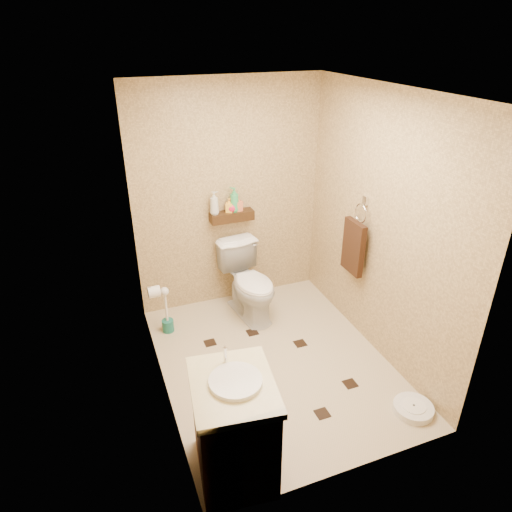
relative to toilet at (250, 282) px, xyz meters
name	(u,v)px	position (x,y,z in m)	size (l,w,h in m)	color
ground	(274,362)	(-0.07, -0.83, -0.39)	(2.50, 2.50, 0.00)	#BFA98C
wall_back	(229,197)	(-0.07, 0.42, 0.81)	(2.00, 0.04, 2.40)	tan
wall_front	(361,333)	(-0.07, -2.08, 0.81)	(2.00, 0.04, 2.40)	tan
wall_left	(153,267)	(-1.07, -0.83, 0.81)	(0.04, 2.50, 2.40)	tan
wall_right	(381,229)	(0.93, -0.83, 0.81)	(0.04, 2.50, 2.40)	tan
ceiling	(280,90)	(-0.07, -0.83, 2.01)	(2.00, 2.50, 0.02)	white
wall_shelf	(232,216)	(-0.07, 0.34, 0.63)	(0.46, 0.14, 0.10)	#321F0D
floor_accents	(280,365)	(-0.04, -0.89, -0.39)	(1.10, 1.33, 0.01)	black
toilet	(250,282)	(0.00, 0.00, 0.00)	(0.44, 0.77, 0.78)	white
vanity	(234,427)	(-0.77, -1.78, 0.02)	(0.61, 0.71, 0.91)	brown
bathroom_scale	(413,408)	(0.75, -1.79, -0.36)	(0.42, 0.42, 0.06)	white
toilet_brush	(167,316)	(-0.89, 0.00, -0.21)	(0.12, 0.12, 0.52)	#19675A
towel_ring	(354,245)	(0.84, -0.58, 0.55)	(0.12, 0.30, 0.76)	silver
toilet_paper	(154,292)	(-1.01, -0.18, 0.21)	(0.12, 0.11, 0.12)	white
bottle_a	(214,203)	(-0.26, 0.34, 0.80)	(0.09, 0.09, 0.24)	beige
bottle_b	(229,205)	(-0.10, 0.34, 0.75)	(0.07, 0.07, 0.15)	yellow
bottle_c	(232,206)	(-0.07, 0.34, 0.75)	(0.11, 0.11, 0.14)	#EA1B42
bottle_d	(234,200)	(-0.04, 0.34, 0.81)	(0.10, 0.10, 0.26)	#359F5A
bottle_e	(238,204)	(0.00, 0.34, 0.76)	(0.07, 0.07, 0.16)	#D97148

